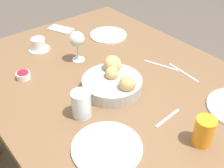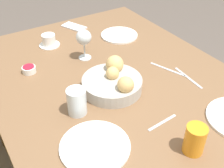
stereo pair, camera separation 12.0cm
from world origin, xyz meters
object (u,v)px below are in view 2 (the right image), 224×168
at_px(juice_glass, 195,139).
at_px(water_tumbler, 77,102).
at_px(jam_bowl_berry, 29,69).
at_px(cell_phone, 74,27).
at_px(spoon_coffee, 162,123).
at_px(knife_silver, 167,69).
at_px(plate_near_right, 119,35).
at_px(plate_far_center, 95,146).
at_px(coffee_cup, 49,41).
at_px(wine_glass, 84,38).
at_px(bread_basket, 113,82).
at_px(fork_silver, 188,78).

xyz_separation_m(juice_glass, water_tumbler, (0.38, 0.24, 0.00)).
xyz_separation_m(juice_glass, jam_bowl_berry, (0.75, 0.31, -0.04)).
distance_m(juice_glass, water_tumbler, 0.45).
bearing_deg(cell_phone, water_tumbler, 155.47).
bearing_deg(jam_bowl_berry, spoon_coffee, -152.36).
bearing_deg(knife_silver, plate_near_right, 0.59).
bearing_deg(knife_silver, plate_far_center, 114.25).
relative_size(plate_far_center, coffee_cup, 2.18).
height_order(water_tumbler, jam_bowl_berry, water_tumbler).
height_order(plate_far_center, spoon_coffee, plate_far_center).
bearing_deg(spoon_coffee, coffee_cup, 9.52).
bearing_deg(cell_phone, wine_glass, 162.99).
bearing_deg(water_tumbler, bread_basket, -74.81).
height_order(plate_near_right, cell_phone, plate_near_right).
xyz_separation_m(water_tumbler, wine_glass, (0.35, -0.21, 0.06)).
height_order(juice_glass, coffee_cup, juice_glass).
height_order(plate_near_right, wine_glass, wine_glass).
relative_size(plate_far_center, water_tumbler, 2.24).
bearing_deg(knife_silver, juice_glass, 148.86).
relative_size(water_tumbler, cell_phone, 0.65).
bearing_deg(wine_glass, fork_silver, -141.63).
xyz_separation_m(bread_basket, plate_near_right, (0.41, -0.30, -0.03)).
distance_m(juice_glass, coffee_cup, 0.96).
bearing_deg(water_tumbler, fork_silver, -96.21).
relative_size(bread_basket, knife_silver, 1.46).
xyz_separation_m(juice_glass, knife_silver, (0.42, -0.26, -0.05)).
height_order(bread_basket, coffee_cup, bread_basket).
xyz_separation_m(coffee_cup, spoon_coffee, (-0.79, -0.13, -0.03)).
bearing_deg(juice_glass, knife_silver, -31.14).
bearing_deg(juice_glass, plate_far_center, 56.09).
relative_size(coffee_cup, cell_phone, 0.67).
height_order(plate_near_right, plate_far_center, same).
bearing_deg(fork_silver, wine_glass, 38.37).
bearing_deg(coffee_cup, plate_near_right, -105.31).
bearing_deg(bread_basket, cell_phone, -10.79).
height_order(plate_near_right, jam_bowl_berry, jam_bowl_berry).
bearing_deg(spoon_coffee, water_tumbler, 47.48).
bearing_deg(cell_phone, bread_basket, 169.21).
relative_size(coffee_cup, fork_silver, 0.61).
relative_size(juice_glass, coffee_cup, 0.96).
relative_size(juice_glass, wine_glass, 0.69).
xyz_separation_m(plate_far_center, jam_bowl_berry, (0.57, 0.04, 0.01)).
height_order(water_tumbler, knife_silver, water_tumbler).
bearing_deg(water_tumbler, coffee_cup, -10.84).
height_order(fork_silver, knife_silver, same).
distance_m(spoon_coffee, cell_phone, 0.93).
bearing_deg(bread_basket, wine_glass, -2.91).
xyz_separation_m(bread_basket, jam_bowl_berry, (0.32, 0.27, -0.02)).
bearing_deg(knife_silver, wine_glass, 43.56).
distance_m(coffee_cup, knife_silver, 0.65).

